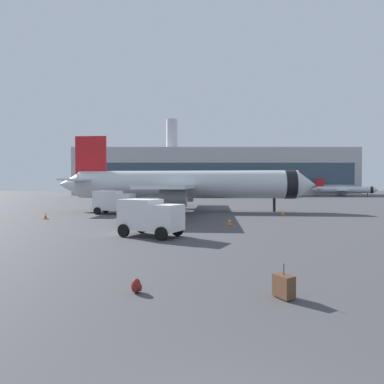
{
  "coord_description": "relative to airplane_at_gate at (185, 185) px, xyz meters",
  "views": [
    {
      "loc": [
        -0.48,
        -3.2,
        3.58
      ],
      "look_at": [
        -0.52,
        23.96,
        3.0
      ],
      "focal_mm": 29.24,
      "sensor_mm": 36.0,
      "label": 1
    }
  ],
  "objects": [
    {
      "name": "service_truck",
      "position": [
        -8.73,
        -4.23,
        -2.05
      ],
      "size": [
        5.1,
        3.2,
        2.9
      ],
      "color": "white",
      "rests_on": "ground"
    },
    {
      "name": "cargo_van",
      "position": [
        -1.88,
        -21.36,
        -2.21
      ],
      "size": [
        4.83,
        3.88,
        2.6
      ],
      "color": "white",
      "rests_on": "ground"
    },
    {
      "name": "rolling_suitcase",
      "position": [
        3.97,
        -33.32,
        -3.27
      ],
      "size": [
        0.66,
        0.75,
        1.1
      ],
      "color": "brown",
      "rests_on": "ground"
    },
    {
      "name": "safety_cone_mid",
      "position": [
        -14.5,
        -10.08,
        -3.31
      ],
      "size": [
        0.44,
        0.44,
        0.7
      ],
      "color": "#F2590C",
      "rests_on": "ground"
    },
    {
      "name": "airplane_taxiing",
      "position": [
        52.15,
        61.66,
        -1.58
      ],
      "size": [
        19.2,
        17.64,
        5.95
      ],
      "color": "silver",
      "rests_on": "ground"
    },
    {
      "name": "traveller_backpack",
      "position": [
        -0.8,
        -32.81,
        -3.42
      ],
      "size": [
        0.36,
        0.4,
        0.48
      ],
      "color": "maroon",
      "rests_on": "ground"
    },
    {
      "name": "terminal_building",
      "position": [
        9.63,
        79.06,
        5.02
      ],
      "size": [
        103.18,
        22.97,
        29.18
      ],
      "color": "#B2B2B7",
      "rests_on": "ground"
    },
    {
      "name": "airplane_at_gate",
      "position": [
        0.0,
        0.0,
        0.0
      ],
      "size": [
        35.76,
        32.27,
        10.5
      ],
      "color": "silver",
      "rests_on": "ground"
    },
    {
      "name": "safety_cone_near",
      "position": [
        4.46,
        -14.95,
        -3.34
      ],
      "size": [
        0.44,
        0.44,
        0.64
      ],
      "color": "#F2590C",
      "rests_on": "ground"
    },
    {
      "name": "safety_cone_far",
      "position": [
        11.93,
        -5.75,
        -3.36
      ],
      "size": [
        0.44,
        0.44,
        0.6
      ],
      "color": "#F2590C",
      "rests_on": "ground"
    }
  ]
}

